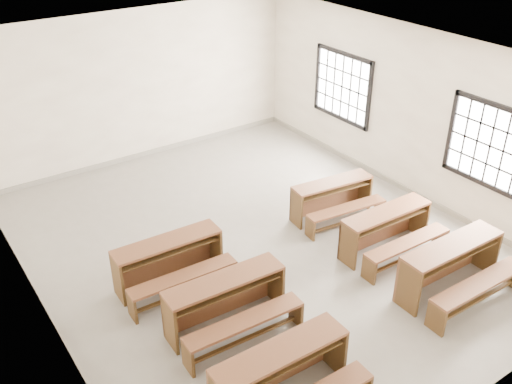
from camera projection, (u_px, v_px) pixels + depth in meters
room at (261, 126)px, 8.73m from camera, size 8.50×8.50×3.20m
desk_set_0 at (283, 373)px, 6.63m from camera, size 1.74×0.93×0.77m
desk_set_1 at (227, 300)px, 7.76m from camera, size 1.75×0.96×0.77m
desk_set_2 at (170, 259)px, 8.59m from camera, size 1.70×0.93×0.75m
desk_set_3 at (453, 265)px, 8.43m from camera, size 1.80×0.96×0.80m
desk_set_4 at (388, 228)px, 9.35m from camera, size 1.67×0.89×0.74m
desk_set_5 at (333, 197)px, 10.31m from camera, size 1.63×0.97×0.69m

